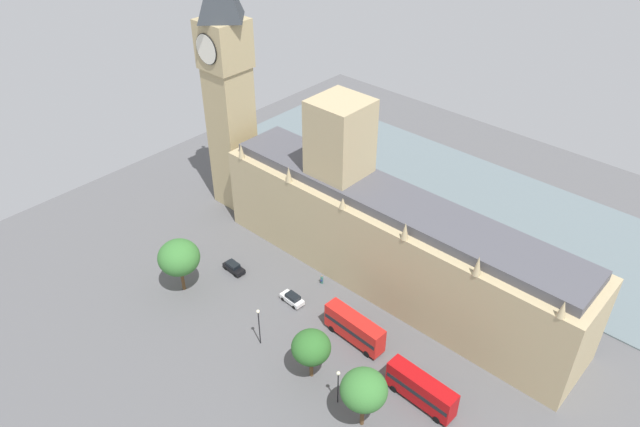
{
  "coord_description": "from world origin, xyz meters",
  "views": [
    {
      "loc": [
        64.76,
        44.18,
        69.49
      ],
      "look_at": [
        1.0,
        -13.72,
        9.46
      ],
      "focal_mm": 33.6,
      "sensor_mm": 36.0,
      "label": 1
    }
  ],
  "objects_px": {
    "plane_tree_corner": "(179,258)",
    "street_lamp_opposite_hall": "(338,381)",
    "parliament_building": "(385,234)",
    "car_black_kerbside": "(234,267)",
    "plane_tree_by_river_gate": "(364,390)",
    "double_decker_bus_trailing": "(421,389)",
    "street_lamp_leading": "(259,321)",
    "car_white_near_tower": "(292,299)",
    "pedestrian_under_trees": "(322,280)",
    "clock_tower": "(227,83)",
    "plane_tree_midblock": "(311,347)",
    "double_decker_bus_far_end": "(354,328)"
  },
  "relations": [
    {
      "from": "clock_tower",
      "to": "car_white_near_tower",
      "type": "height_order",
      "value": "clock_tower"
    },
    {
      "from": "car_white_near_tower",
      "to": "pedestrian_under_trees",
      "type": "relative_size",
      "value": 2.58
    },
    {
      "from": "car_white_near_tower",
      "to": "pedestrian_under_trees",
      "type": "distance_m",
      "value": 6.95
    },
    {
      "from": "clock_tower",
      "to": "plane_tree_midblock",
      "type": "height_order",
      "value": "clock_tower"
    },
    {
      "from": "parliament_building",
      "to": "plane_tree_midblock",
      "type": "xyz_separation_m",
      "value": [
        24.45,
        5.71,
        -3.55
      ]
    },
    {
      "from": "car_white_near_tower",
      "to": "street_lamp_opposite_hall",
      "type": "height_order",
      "value": "street_lamp_opposite_hall"
    },
    {
      "from": "car_black_kerbside",
      "to": "double_decker_bus_far_end",
      "type": "xyz_separation_m",
      "value": [
        -1.71,
        26.33,
        1.75
      ]
    },
    {
      "from": "parliament_building",
      "to": "double_decker_bus_trailing",
      "type": "height_order",
      "value": "parliament_building"
    },
    {
      "from": "car_white_near_tower",
      "to": "plane_tree_corner",
      "type": "distance_m",
      "value": 19.99
    },
    {
      "from": "car_white_near_tower",
      "to": "plane_tree_corner",
      "type": "xyz_separation_m",
      "value": [
        10.12,
        -16.14,
        6.06
      ]
    },
    {
      "from": "clock_tower",
      "to": "plane_tree_corner",
      "type": "xyz_separation_m",
      "value": [
        24.92,
        14.36,
        -18.9
      ]
    },
    {
      "from": "plane_tree_midblock",
      "to": "plane_tree_by_river_gate",
      "type": "distance_m",
      "value": 10.79
    },
    {
      "from": "clock_tower",
      "to": "plane_tree_by_river_gate",
      "type": "relative_size",
      "value": 5.2
    },
    {
      "from": "clock_tower",
      "to": "street_lamp_opposite_hall",
      "type": "relative_size",
      "value": 7.94
    },
    {
      "from": "parliament_building",
      "to": "car_black_kerbside",
      "type": "xyz_separation_m",
      "value": [
        16.59,
        -20.48,
        -8.51
      ]
    },
    {
      "from": "plane_tree_corner",
      "to": "plane_tree_by_river_gate",
      "type": "height_order",
      "value": "plane_tree_corner"
    },
    {
      "from": "pedestrian_under_trees",
      "to": "street_lamp_leading",
      "type": "bearing_deg",
      "value": 69.54
    },
    {
      "from": "pedestrian_under_trees",
      "to": "plane_tree_corner",
      "type": "height_order",
      "value": "plane_tree_corner"
    },
    {
      "from": "clock_tower",
      "to": "plane_tree_midblock",
      "type": "distance_m",
      "value": 53.35
    },
    {
      "from": "car_white_near_tower",
      "to": "street_lamp_opposite_hall",
      "type": "bearing_deg",
      "value": -115.23
    },
    {
      "from": "double_decker_bus_trailing",
      "to": "street_lamp_leading",
      "type": "relative_size",
      "value": 1.51
    },
    {
      "from": "plane_tree_midblock",
      "to": "plane_tree_corner",
      "type": "height_order",
      "value": "plane_tree_corner"
    },
    {
      "from": "plane_tree_corner",
      "to": "plane_tree_by_river_gate",
      "type": "xyz_separation_m",
      "value": [
        0.44,
        39.59,
        -0.02
      ]
    },
    {
      "from": "plane_tree_by_river_gate",
      "to": "plane_tree_midblock",
      "type": "bearing_deg",
      "value": -97.85
    },
    {
      "from": "plane_tree_corner",
      "to": "double_decker_bus_trailing",
      "type": "bearing_deg",
      "value": 100.21
    },
    {
      "from": "plane_tree_by_river_gate",
      "to": "street_lamp_opposite_hall",
      "type": "xyz_separation_m",
      "value": [
        -0.45,
        -4.7,
        -2.53
      ]
    },
    {
      "from": "car_white_near_tower",
      "to": "plane_tree_midblock",
      "type": "relative_size",
      "value": 0.53
    },
    {
      "from": "car_black_kerbside",
      "to": "car_white_near_tower",
      "type": "xyz_separation_m",
      "value": [
        -1.24,
        13.37,
        0.0
      ]
    },
    {
      "from": "parliament_building",
      "to": "street_lamp_leading",
      "type": "relative_size",
      "value": 9.52
    },
    {
      "from": "plane_tree_midblock",
      "to": "plane_tree_corner",
      "type": "distance_m",
      "value": 28.99
    },
    {
      "from": "pedestrian_under_trees",
      "to": "street_lamp_leading",
      "type": "distance_m",
      "value": 17.39
    },
    {
      "from": "clock_tower",
      "to": "car_black_kerbside",
      "type": "bearing_deg",
      "value": 46.89
    },
    {
      "from": "plane_tree_by_river_gate",
      "to": "street_lamp_leading",
      "type": "distance_m",
      "value": 20.88
    },
    {
      "from": "pedestrian_under_trees",
      "to": "plane_tree_by_river_gate",
      "type": "height_order",
      "value": "plane_tree_by_river_gate"
    },
    {
      "from": "car_black_kerbside",
      "to": "plane_tree_corner",
      "type": "relative_size",
      "value": 0.44
    },
    {
      "from": "parliament_building",
      "to": "double_decker_bus_far_end",
      "type": "xyz_separation_m",
      "value": [
        14.88,
        5.85,
        -6.77
      ]
    },
    {
      "from": "pedestrian_under_trees",
      "to": "plane_tree_corner",
      "type": "relative_size",
      "value": 0.17
    },
    {
      "from": "pedestrian_under_trees",
      "to": "plane_tree_by_river_gate",
      "type": "xyz_separation_m",
      "value": [
        17.5,
        23.08,
        6.16
      ]
    },
    {
      "from": "parliament_building",
      "to": "double_decker_bus_trailing",
      "type": "bearing_deg",
      "value": 48.62
    },
    {
      "from": "car_white_near_tower",
      "to": "double_decker_bus_trailing",
      "type": "height_order",
      "value": "double_decker_bus_trailing"
    },
    {
      "from": "clock_tower",
      "to": "double_decker_bus_far_end",
      "type": "relative_size",
      "value": 4.71
    },
    {
      "from": "plane_tree_corner",
      "to": "street_lamp_opposite_hall",
      "type": "distance_m",
      "value": 34.98
    },
    {
      "from": "pedestrian_under_trees",
      "to": "plane_tree_by_river_gate",
      "type": "bearing_deg",
      "value": 114.48
    },
    {
      "from": "car_white_near_tower",
      "to": "street_lamp_opposite_hall",
      "type": "relative_size",
      "value": 0.7
    },
    {
      "from": "plane_tree_midblock",
      "to": "car_white_near_tower",
      "type": "bearing_deg",
      "value": -125.37
    },
    {
      "from": "car_black_kerbside",
      "to": "plane_tree_by_river_gate",
      "type": "bearing_deg",
      "value": 78.3
    },
    {
      "from": "clock_tower",
      "to": "car_white_near_tower",
      "type": "relative_size",
      "value": 11.39
    },
    {
      "from": "street_lamp_leading",
      "to": "pedestrian_under_trees",
      "type": "bearing_deg",
      "value": -172.11
    },
    {
      "from": "clock_tower",
      "to": "car_white_near_tower",
      "type": "xyz_separation_m",
      "value": [
        14.79,
        30.49,
        -24.97
      ]
    },
    {
      "from": "parliament_building",
      "to": "plane_tree_by_river_gate",
      "type": "bearing_deg",
      "value": 32.24
    }
  ]
}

